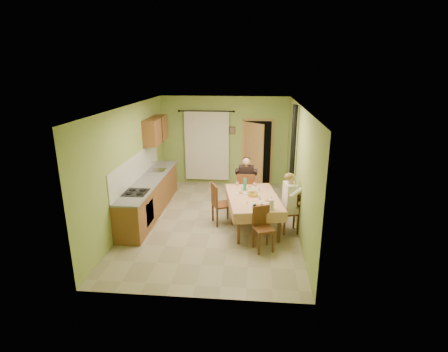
# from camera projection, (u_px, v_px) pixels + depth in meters

# --- Properties ---
(floor) EXTENTS (4.00, 6.00, 0.01)m
(floor) POSITION_uv_depth(u_px,v_px,m) (214.00, 221.00, 8.63)
(floor) COLOR tan
(floor) RESTS_ON ground
(room_shell) EXTENTS (4.04, 6.04, 2.82)m
(room_shell) POSITION_uv_depth(u_px,v_px,m) (213.00, 149.00, 8.08)
(room_shell) COLOR #98B25B
(room_shell) RESTS_ON ground
(kitchen_run) EXTENTS (0.64, 3.64, 1.56)m
(kitchen_run) POSITION_uv_depth(u_px,v_px,m) (150.00, 195.00, 9.01)
(kitchen_run) COLOR brown
(kitchen_run) RESTS_ON ground
(upper_cabinets) EXTENTS (0.35, 1.40, 0.70)m
(upper_cabinets) POSITION_uv_depth(u_px,v_px,m) (156.00, 130.00, 9.82)
(upper_cabinets) COLOR brown
(upper_cabinets) RESTS_ON room_shell
(curtain) EXTENTS (1.70, 0.07, 2.22)m
(curtain) POSITION_uv_depth(u_px,v_px,m) (207.00, 146.00, 11.05)
(curtain) COLOR black
(curtain) RESTS_ON ground
(doorway) EXTENTS (0.96, 0.63, 2.15)m
(doorway) POSITION_uv_depth(u_px,v_px,m) (255.00, 154.00, 10.92)
(doorway) COLOR black
(doorway) RESTS_ON ground
(dining_table) EXTENTS (1.46, 2.09, 0.76)m
(dining_table) POSITION_uv_depth(u_px,v_px,m) (253.00, 212.00, 8.24)
(dining_table) COLOR tan
(dining_table) RESTS_ON ground
(tableware) EXTENTS (0.86, 1.55, 0.33)m
(tableware) POSITION_uv_depth(u_px,v_px,m) (255.00, 196.00, 8.02)
(tableware) COLOR white
(tableware) RESTS_ON dining_table
(chair_far) EXTENTS (0.46, 0.46, 1.02)m
(chair_far) POSITION_uv_depth(u_px,v_px,m) (246.00, 198.00, 9.31)
(chair_far) COLOR brown
(chair_far) RESTS_ON ground
(chair_near) EXTENTS (0.48, 0.48, 0.92)m
(chair_near) POSITION_uv_depth(u_px,v_px,m) (263.00, 237.00, 7.21)
(chair_near) COLOR brown
(chair_near) RESTS_ON ground
(chair_right) EXTENTS (0.45, 0.45, 0.93)m
(chair_right) POSITION_uv_depth(u_px,v_px,m) (290.00, 220.00, 8.01)
(chair_right) COLOR brown
(chair_right) RESTS_ON ground
(chair_left) EXTENTS (0.58, 0.58, 1.01)m
(chair_left) POSITION_uv_depth(u_px,v_px,m) (222.00, 212.00, 8.45)
(chair_left) COLOR brown
(chair_left) RESTS_ON ground
(man_far) EXTENTS (0.58, 0.47, 1.39)m
(man_far) POSITION_uv_depth(u_px,v_px,m) (246.00, 177.00, 9.15)
(man_far) COLOR black
(man_far) RESTS_ON chair_far
(man_right) EXTENTS (0.54, 0.63, 1.39)m
(man_right) POSITION_uv_depth(u_px,v_px,m) (291.00, 196.00, 7.83)
(man_right) COLOR silver
(man_right) RESTS_ON chair_right
(stove_flue) EXTENTS (0.24, 0.24, 2.80)m
(stove_flue) POSITION_uv_depth(u_px,v_px,m) (291.00, 177.00, 8.73)
(stove_flue) COLOR black
(stove_flue) RESTS_ON ground
(picture_back) EXTENTS (0.19, 0.03, 0.23)m
(picture_back) POSITION_uv_depth(u_px,v_px,m) (232.00, 130.00, 10.91)
(picture_back) COLOR black
(picture_back) RESTS_ON room_shell
(picture_right) EXTENTS (0.03, 0.31, 0.21)m
(picture_right) POSITION_uv_depth(u_px,v_px,m) (294.00, 139.00, 9.05)
(picture_right) COLOR brown
(picture_right) RESTS_ON room_shell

